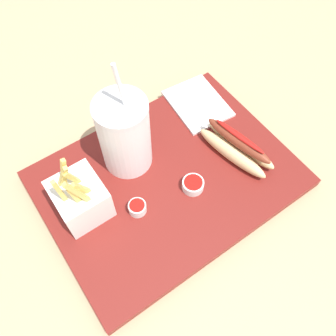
{
  "coord_description": "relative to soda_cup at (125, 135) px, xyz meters",
  "views": [
    {
      "loc": [
        -0.19,
        -0.27,
        0.6
      ],
      "look_at": [
        0.0,
        0.0,
        0.05
      ],
      "focal_mm": 38.63,
      "sensor_mm": 36.0,
      "label": 1
    }
  ],
  "objects": [
    {
      "name": "napkin_stack",
      "position": [
        0.19,
        0.03,
        -0.07
      ],
      "size": [
        0.11,
        0.14,
        0.01
      ],
      "primitive_type": "cube",
      "rotation": [
        0.0,
        0.0,
        -0.09
      ],
      "color": "white",
      "rests_on": "food_tray"
    },
    {
      "name": "food_tray",
      "position": [
        0.04,
        -0.07,
        -0.09
      ],
      "size": [
        0.45,
        0.34,
        0.02
      ],
      "primitive_type": "cube",
      "color": "maroon",
      "rests_on": "ground_plane"
    },
    {
      "name": "ground_plane",
      "position": [
        0.04,
        -0.07,
        -0.11
      ],
      "size": [
        2.4,
        2.4,
        0.02
      ],
      "primitive_type": "cube",
      "color": "tan"
    },
    {
      "name": "fries_basket",
      "position": [
        -0.12,
        -0.04,
        -0.04
      ],
      "size": [
        0.08,
        0.09,
        0.14
      ],
      "color": "white",
      "rests_on": "food_tray"
    },
    {
      "name": "ketchup_cup_2",
      "position": [
        -0.04,
        -0.1,
        -0.07
      ],
      "size": [
        0.03,
        0.03,
        0.02
      ],
      "color": "white",
      "rests_on": "food_tray"
    },
    {
      "name": "hot_dog_1",
      "position": [
        0.17,
        -0.11,
        -0.05
      ],
      "size": [
        0.08,
        0.16,
        0.06
      ],
      "color": "#E5C689",
      "rests_on": "food_tray"
    },
    {
      "name": "ketchup_cup_1",
      "position": [
        0.06,
        -0.12,
        -0.07
      ],
      "size": [
        0.04,
        0.04,
        0.02
      ],
      "color": "white",
      "rests_on": "food_tray"
    },
    {
      "name": "soda_cup",
      "position": [
        0.0,
        0.0,
        0.0
      ],
      "size": [
        0.09,
        0.09,
        0.23
      ],
      "color": "white",
      "rests_on": "food_tray"
    }
  ]
}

